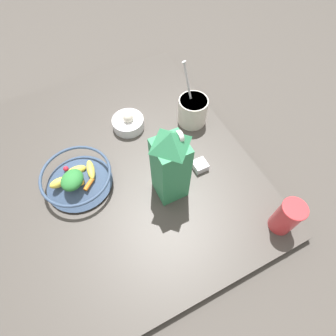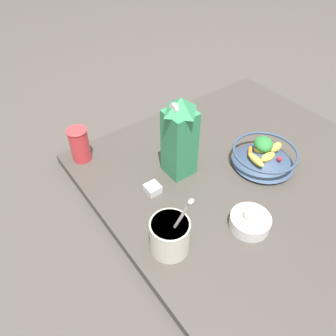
{
  "view_description": "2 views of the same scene",
  "coord_description": "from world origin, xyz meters",
  "px_view_note": "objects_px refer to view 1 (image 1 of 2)",
  "views": [
    {
      "loc": [
        -0.54,
        -0.01,
        0.83
      ],
      "look_at": [
        -0.13,
        -0.21,
        0.11
      ],
      "focal_mm": 28.0,
      "sensor_mm": 36.0,
      "label": 1
    },
    {
      "loc": [
        0.49,
        -0.73,
        0.84
      ],
      "look_at": [
        -0.13,
        -0.27,
        0.12
      ],
      "focal_mm": 35.0,
      "sensor_mm": 36.0,
      "label": 2
    }
  ],
  "objects_px": {
    "milk_carton": "(170,166)",
    "drinking_cup": "(287,217)",
    "yogurt_tub": "(193,110)",
    "spice_jar": "(200,166)",
    "fruit_bowl": "(77,178)",
    "garlic_bowl": "(128,122)"
  },
  "relations": [
    {
      "from": "spice_jar",
      "to": "garlic_bowl",
      "type": "distance_m",
      "value": 0.33
    },
    {
      "from": "fruit_bowl",
      "to": "garlic_bowl",
      "type": "xyz_separation_m",
      "value": [
        0.17,
        -0.25,
        -0.02
      ]
    },
    {
      "from": "yogurt_tub",
      "to": "garlic_bowl",
      "type": "xyz_separation_m",
      "value": [
        0.08,
        0.24,
        -0.04
      ]
    },
    {
      "from": "milk_carton",
      "to": "fruit_bowl",
      "type": "bearing_deg",
      "value": 59.95
    },
    {
      "from": "milk_carton",
      "to": "yogurt_tub",
      "type": "xyz_separation_m",
      "value": [
        0.24,
        -0.22,
        -0.09
      ]
    },
    {
      "from": "fruit_bowl",
      "to": "milk_carton",
      "type": "xyz_separation_m",
      "value": [
        -0.15,
        -0.27,
        0.11
      ]
    },
    {
      "from": "milk_carton",
      "to": "garlic_bowl",
      "type": "relative_size",
      "value": 2.45
    },
    {
      "from": "garlic_bowl",
      "to": "spice_jar",
      "type": "bearing_deg",
      "value": -151.99
    },
    {
      "from": "milk_carton",
      "to": "yogurt_tub",
      "type": "height_order",
      "value": "milk_carton"
    },
    {
      "from": "spice_jar",
      "to": "garlic_bowl",
      "type": "relative_size",
      "value": 0.39
    },
    {
      "from": "milk_carton",
      "to": "spice_jar",
      "type": "bearing_deg",
      "value": -76.84
    },
    {
      "from": "fruit_bowl",
      "to": "yogurt_tub",
      "type": "bearing_deg",
      "value": -79.89
    },
    {
      "from": "fruit_bowl",
      "to": "garlic_bowl",
      "type": "bearing_deg",
      "value": -55.85
    },
    {
      "from": "milk_carton",
      "to": "drinking_cup",
      "type": "xyz_separation_m",
      "value": [
        -0.26,
        -0.25,
        -0.08
      ]
    },
    {
      "from": "fruit_bowl",
      "to": "spice_jar",
      "type": "bearing_deg",
      "value": -107.08
    },
    {
      "from": "yogurt_tub",
      "to": "drinking_cup",
      "type": "xyz_separation_m",
      "value": [
        -0.5,
        -0.03,
        0.01
      ]
    },
    {
      "from": "fruit_bowl",
      "to": "milk_carton",
      "type": "relative_size",
      "value": 0.78
    },
    {
      "from": "drinking_cup",
      "to": "garlic_bowl",
      "type": "relative_size",
      "value": 1.08
    },
    {
      "from": "drinking_cup",
      "to": "fruit_bowl",
      "type": "bearing_deg",
      "value": 51.03
    },
    {
      "from": "fruit_bowl",
      "to": "yogurt_tub",
      "type": "xyz_separation_m",
      "value": [
        0.09,
        -0.48,
        0.02
      ]
    },
    {
      "from": "fruit_bowl",
      "to": "yogurt_tub",
      "type": "distance_m",
      "value": 0.49
    },
    {
      "from": "drinking_cup",
      "to": "spice_jar",
      "type": "distance_m",
      "value": 0.32
    }
  ]
}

